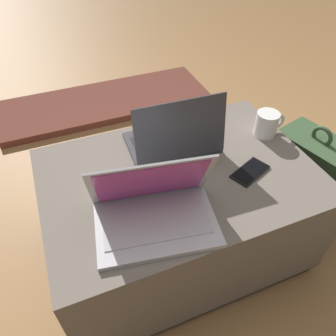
{
  "coord_description": "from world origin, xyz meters",
  "views": [
    {
      "loc": [
        -0.35,
        -0.75,
        1.23
      ],
      "look_at": [
        -0.06,
        -0.04,
        0.52
      ],
      "focal_mm": 35.0,
      "sensor_mm": 36.0,
      "label": 1
    }
  ],
  "objects_px": {
    "cell_phone": "(250,172)",
    "coffee_mug": "(267,124)",
    "laptop_near": "(154,209)",
    "laptop_far": "(174,139)",
    "backpack": "(306,178)"
  },
  "relations": [
    {
      "from": "cell_phone",
      "to": "backpack",
      "type": "height_order",
      "value": "backpack"
    },
    {
      "from": "cell_phone",
      "to": "coffee_mug",
      "type": "relative_size",
      "value": 1.26
    },
    {
      "from": "laptop_far",
      "to": "backpack",
      "type": "xyz_separation_m",
      "value": [
        0.58,
        -0.14,
        -0.29
      ]
    },
    {
      "from": "backpack",
      "to": "coffee_mug",
      "type": "relative_size",
      "value": 3.84
    },
    {
      "from": "laptop_near",
      "to": "laptop_far",
      "type": "relative_size",
      "value": 1.16
    },
    {
      "from": "laptop_far",
      "to": "cell_phone",
      "type": "distance_m",
      "value": 0.3
    },
    {
      "from": "cell_phone",
      "to": "coffee_mug",
      "type": "bearing_deg",
      "value": 111.01
    },
    {
      "from": "laptop_near",
      "to": "coffee_mug",
      "type": "relative_size",
      "value": 3.07
    },
    {
      "from": "cell_phone",
      "to": "backpack",
      "type": "xyz_separation_m",
      "value": [
        0.39,
        0.07,
        -0.24
      ]
    },
    {
      "from": "coffee_mug",
      "to": "laptop_near",
      "type": "bearing_deg",
      "value": -156.69
    },
    {
      "from": "laptop_near",
      "to": "coffee_mug",
      "type": "height_order",
      "value": "laptop_near"
    },
    {
      "from": "laptop_near",
      "to": "cell_phone",
      "type": "xyz_separation_m",
      "value": [
        0.38,
        0.07,
        -0.04
      ]
    },
    {
      "from": "laptop_near",
      "to": "laptop_far",
      "type": "height_order",
      "value": "laptop_far"
    },
    {
      "from": "cell_phone",
      "to": "coffee_mug",
      "type": "height_order",
      "value": "coffee_mug"
    },
    {
      "from": "laptop_far",
      "to": "cell_phone",
      "type": "xyz_separation_m",
      "value": [
        0.19,
        -0.22,
        -0.05
      ]
    }
  ]
}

